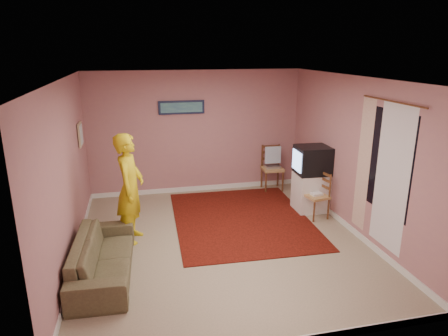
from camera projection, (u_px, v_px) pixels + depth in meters
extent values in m
plane|color=tan|center=(222.00, 241.00, 6.50)|extent=(5.00, 5.00, 0.00)
cube|color=#AA7370|center=(196.00, 133.00, 8.46)|extent=(4.50, 0.02, 2.60)
cube|color=#AA7370|center=(278.00, 236.00, 3.79)|extent=(4.50, 0.02, 2.60)
cube|color=#AA7370|center=(67.00, 175.00, 5.65)|extent=(0.02, 5.00, 2.60)
cube|color=#AA7370|center=(354.00, 156.00, 6.60)|extent=(0.02, 5.00, 2.60)
cube|color=silver|center=(221.00, 78.00, 5.75)|extent=(4.50, 5.00, 0.02)
cube|color=silver|center=(197.00, 188.00, 8.81)|extent=(4.50, 0.02, 0.10)
cube|color=silver|center=(77.00, 253.00, 6.01)|extent=(0.02, 5.00, 0.10)
cube|color=silver|center=(347.00, 225.00, 6.96)|extent=(0.02, 5.00, 0.10)
cube|color=black|center=(388.00, 162.00, 5.72)|extent=(0.01, 1.10, 1.50)
cube|color=silver|center=(392.00, 179.00, 5.63)|extent=(0.01, 0.75, 2.10)
cube|color=#EEE6CB|center=(363.00, 165.00, 6.28)|extent=(0.01, 0.35, 2.10)
cylinder|color=brown|center=(392.00, 101.00, 5.46)|extent=(0.02, 1.40, 0.02)
cube|color=#131934|center=(182.00, 107.00, 8.21)|extent=(0.95, 0.03, 0.28)
cube|color=#2C517B|center=(182.00, 107.00, 8.19)|extent=(0.86, 0.01, 0.20)
cube|color=tan|center=(80.00, 134.00, 7.08)|extent=(0.03, 0.38, 0.42)
cube|color=silver|center=(81.00, 134.00, 7.08)|extent=(0.01, 0.30, 0.34)
cube|color=black|center=(241.00, 219.00, 7.34)|extent=(2.51, 3.09, 0.02)
cube|color=white|center=(310.00, 192.00, 7.66)|extent=(0.58, 0.53, 0.74)
cube|color=black|center=(312.00, 160.00, 7.48)|extent=(0.62, 0.57, 0.53)
cube|color=#8CB2F2|center=(297.00, 161.00, 7.43)|extent=(0.04, 0.44, 0.37)
cube|color=tan|center=(272.00, 169.00, 8.76)|extent=(0.46, 0.44, 0.05)
cube|color=brown|center=(273.00, 158.00, 8.69)|extent=(0.44, 0.06, 0.51)
cube|color=silver|center=(272.00, 167.00, 8.75)|extent=(0.33, 0.24, 0.06)
cube|color=#80B1D2|center=(273.00, 155.00, 8.67)|extent=(0.35, 0.04, 0.37)
cube|color=tan|center=(316.00, 196.00, 7.31)|extent=(0.44, 0.45, 0.05)
cube|color=brown|center=(317.00, 185.00, 7.25)|extent=(0.11, 0.39, 0.45)
cube|color=silver|center=(317.00, 194.00, 7.30)|extent=(0.23, 0.18, 0.04)
imported|color=brown|center=(103.00, 257.00, 5.47)|extent=(0.83, 1.92, 0.55)
imported|color=gold|center=(130.00, 188.00, 6.32)|extent=(0.58, 0.74, 1.78)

